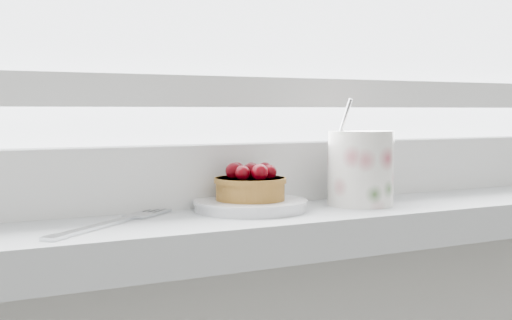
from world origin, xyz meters
TOP-DOWN VIEW (x-y plane):
  - saucer at (0.02, 1.90)m, footprint 0.12×0.12m
  - raspberry_tart at (0.02, 1.90)m, footprint 0.08×0.08m
  - floral_mug at (0.16, 1.88)m, footprint 0.12×0.10m
  - fork at (-0.14, 1.88)m, footprint 0.16×0.14m

SIDE VIEW (x-z plane):
  - fork at x=-0.14m, z-range 0.94..0.94m
  - saucer at x=0.02m, z-range 0.94..0.95m
  - raspberry_tart at x=0.02m, z-range 0.95..0.99m
  - floral_mug at x=0.16m, z-range 0.92..1.05m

